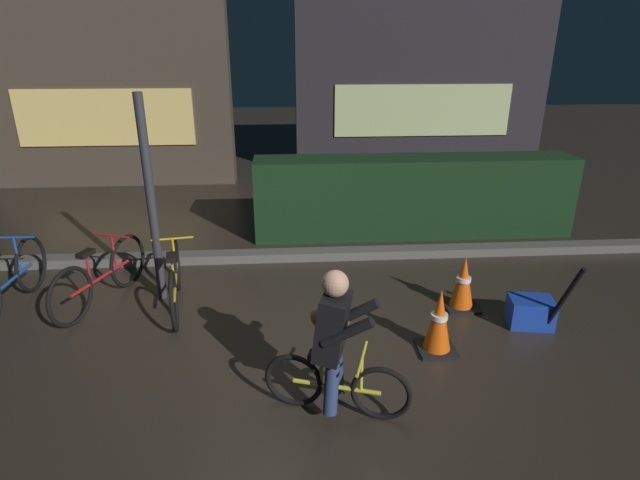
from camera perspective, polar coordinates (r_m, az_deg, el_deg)
ground_plane at (r=4.99m, az=-1.86°, el=-12.28°), size 40.00×40.00×0.00m
sidewalk_curb at (r=6.91m, az=-2.58°, el=-1.70°), size 12.00×0.24×0.12m
hedge_row at (r=7.81m, az=10.54°, el=4.91°), size 4.80×0.70×1.20m
storefront_left at (r=11.24m, az=-23.29°, el=16.41°), size 4.92×0.54×4.24m
storefront_right at (r=11.75m, az=11.64°, el=19.60°), size 5.54×0.54×4.99m
street_post at (r=5.78m, az=-18.58°, el=4.09°), size 0.10×0.10×2.31m
parked_bike_leftmost at (r=6.45m, az=-31.88°, el=-4.03°), size 0.46×1.68×0.77m
parked_bike_left_mid at (r=6.15m, az=-23.56°, el=-3.79°), size 0.60×1.52×0.74m
parked_bike_center_left at (r=5.79m, az=-16.10°, el=-4.36°), size 0.46×1.58×0.73m
traffic_cone_near at (r=4.94m, az=13.32°, el=-8.99°), size 0.36×0.36×0.65m
traffic_cone_far at (r=5.78m, az=15.92°, el=-4.78°), size 0.36×0.36×0.61m
blue_crate at (r=5.74m, az=22.73°, el=-7.53°), size 0.49×0.39×0.30m
cyclist at (r=3.93m, az=1.64°, el=-11.55°), size 1.15×0.63×1.25m
closed_umbrella at (r=5.51m, az=25.77°, el=-6.23°), size 0.21×0.32×0.82m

